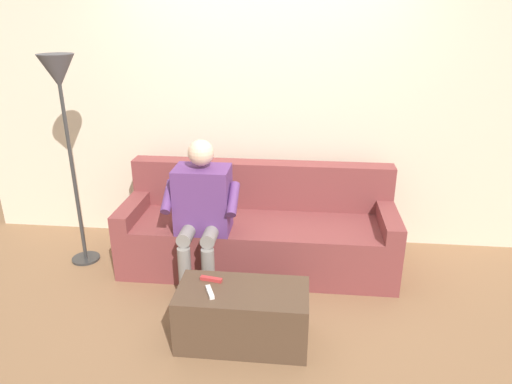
{
  "coord_description": "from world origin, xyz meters",
  "views": [
    {
      "loc": [
        -0.35,
        3.45,
        2.09
      ],
      "look_at": [
        0.0,
        0.06,
        0.75
      ],
      "focal_mm": 32.68,
      "sensor_mm": 36.0,
      "label": 1
    }
  ],
  "objects_px": {
    "couch": "(258,231)",
    "coffee_table": "(243,315)",
    "remote_red": "(211,279)",
    "person_solo_seated": "(202,205)",
    "remote_white": "(210,292)",
    "floor_lamp": "(60,89)"
  },
  "relations": [
    {
      "from": "couch",
      "to": "coffee_table",
      "type": "bearing_deg",
      "value": 90.0
    },
    {
      "from": "remote_red",
      "to": "coffee_table",
      "type": "bearing_deg",
      "value": -11.82
    },
    {
      "from": "couch",
      "to": "person_solo_seated",
      "type": "distance_m",
      "value": 0.65
    },
    {
      "from": "couch",
      "to": "remote_white",
      "type": "relative_size",
      "value": 16.13
    },
    {
      "from": "remote_red",
      "to": "floor_lamp",
      "type": "distance_m",
      "value": 1.91
    },
    {
      "from": "floor_lamp",
      "to": "remote_white",
      "type": "bearing_deg",
      "value": 143.45
    },
    {
      "from": "coffee_table",
      "to": "remote_red",
      "type": "bearing_deg",
      "value": -22.07
    },
    {
      "from": "remote_white",
      "to": "floor_lamp",
      "type": "relative_size",
      "value": 0.08
    },
    {
      "from": "person_solo_seated",
      "to": "floor_lamp",
      "type": "bearing_deg",
      "value": -10.96
    },
    {
      "from": "floor_lamp",
      "to": "couch",
      "type": "bearing_deg",
      "value": -175.68
    },
    {
      "from": "person_solo_seated",
      "to": "couch",
      "type": "bearing_deg",
      "value": -140.59
    },
    {
      "from": "person_solo_seated",
      "to": "remote_white",
      "type": "xyz_separation_m",
      "value": [
        -0.21,
        0.77,
        -0.27
      ]
    },
    {
      "from": "couch",
      "to": "remote_white",
      "type": "bearing_deg",
      "value": 79.67
    },
    {
      "from": "couch",
      "to": "floor_lamp",
      "type": "distance_m",
      "value": 1.96
    },
    {
      "from": "coffee_table",
      "to": "person_solo_seated",
      "type": "distance_m",
      "value": 0.95
    },
    {
      "from": "person_solo_seated",
      "to": "remote_white",
      "type": "bearing_deg",
      "value": 104.95
    },
    {
      "from": "coffee_table",
      "to": "remote_red",
      "type": "distance_m",
      "value": 0.32
    },
    {
      "from": "remote_red",
      "to": "floor_lamp",
      "type": "xyz_separation_m",
      "value": [
        1.32,
        -0.84,
        1.1
      ]
    },
    {
      "from": "remote_white",
      "to": "couch",
      "type": "bearing_deg",
      "value": 146.61
    },
    {
      "from": "coffee_table",
      "to": "person_solo_seated",
      "type": "bearing_deg",
      "value": -60.16
    },
    {
      "from": "couch",
      "to": "floor_lamp",
      "type": "relative_size",
      "value": 1.29
    },
    {
      "from": "floor_lamp",
      "to": "remote_red",
      "type": "bearing_deg",
      "value": 147.45
    }
  ]
}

